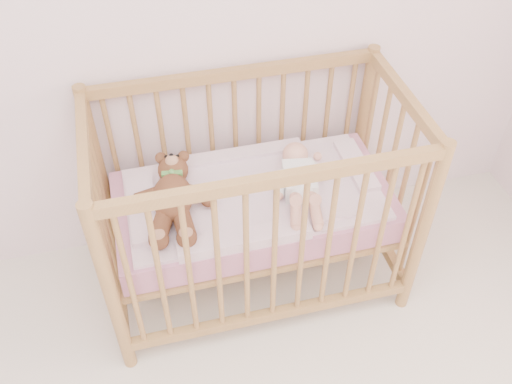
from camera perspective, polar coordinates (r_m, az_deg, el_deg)
name	(u,v)px	position (r m, az deg, el deg)	size (l,w,h in m)	color
crib	(253,204)	(2.55, -0.27, -1.18)	(1.36, 0.76, 1.00)	#AA8348
mattress	(253,206)	(2.56, -0.27, -1.42)	(1.22, 0.62, 0.13)	#CB7F98
blanket	(253,194)	(2.51, -0.28, -0.22)	(1.10, 0.58, 0.06)	#CE8EA7
baby	(300,177)	(2.48, 4.38, 1.51)	(0.25, 0.53, 0.13)	white
teddy_bear	(173,197)	(2.40, -8.35, -0.51)	(0.38, 0.53, 0.15)	brown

